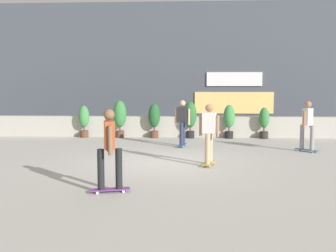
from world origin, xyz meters
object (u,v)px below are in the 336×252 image
(potted_plant_0, at_px, (84,119))
(potted_plant_1, at_px, (120,116))
(potted_plant_3, at_px, (190,117))
(skater_foreground, at_px, (307,124))
(skater_far_left, at_px, (110,147))
(skater_by_wall_left, at_px, (182,121))
(potted_plant_2, at_px, (154,118))
(potted_plant_4, at_px, (229,119))
(potted_plant_5, at_px, (264,121))
(skater_mid_plaza, at_px, (209,131))

(potted_plant_0, height_order, potted_plant_1, potted_plant_1)
(potted_plant_3, relative_size, skater_foreground, 0.92)
(potted_plant_3, distance_m, skater_far_left, 9.09)
(potted_plant_1, relative_size, skater_by_wall_left, 0.95)
(potted_plant_2, bearing_deg, potted_plant_3, 0.00)
(potted_plant_4, distance_m, potted_plant_5, 1.48)
(potted_plant_0, xyz_separation_m, potted_plant_1, (1.57, 0.00, 0.16))
(skater_far_left, distance_m, skater_mid_plaza, 3.63)
(potted_plant_3, relative_size, potted_plant_4, 1.09)
(potted_plant_0, bearing_deg, skater_far_left, -71.82)
(potted_plant_5, bearing_deg, potted_plant_1, 180.00)
(potted_plant_1, bearing_deg, potted_plant_3, 0.00)
(potted_plant_5, xyz_separation_m, skater_far_left, (-4.80, -8.94, 0.20))
(potted_plant_1, relative_size, skater_far_left, 0.95)
(potted_plant_0, relative_size, skater_mid_plaza, 0.82)
(potted_plant_5, relative_size, skater_mid_plaza, 0.78)
(potted_plant_0, relative_size, potted_plant_1, 0.86)
(potted_plant_0, distance_m, skater_by_wall_left, 4.99)
(potted_plant_0, bearing_deg, potted_plant_2, -0.00)
(potted_plant_0, xyz_separation_m, potted_plant_3, (4.61, 0.00, 0.13))
(potted_plant_0, bearing_deg, potted_plant_5, -0.00)
(potted_plant_4, bearing_deg, potted_plant_5, -0.00)
(potted_plant_5, bearing_deg, potted_plant_3, 180.00)
(skater_far_left, bearing_deg, potted_plant_4, 69.60)
(potted_plant_3, xyz_separation_m, skater_mid_plaza, (0.48, -6.01, 0.03))
(potted_plant_0, distance_m, skater_far_left, 9.41)
(skater_mid_plaza, bearing_deg, potted_plant_3, 94.56)
(potted_plant_3, bearing_deg, skater_far_left, -100.59)
(potted_plant_0, bearing_deg, skater_mid_plaza, -49.77)
(potted_plant_1, xyz_separation_m, skater_by_wall_left, (2.74, -2.52, -0.00))
(potted_plant_2, distance_m, potted_plant_4, 3.20)
(skater_mid_plaza, bearing_deg, potted_plant_1, 120.33)
(skater_mid_plaza, height_order, skater_by_wall_left, same)
(potted_plant_5, relative_size, skater_foreground, 0.78)
(potted_plant_1, xyz_separation_m, potted_plant_5, (6.17, -0.00, -0.20))
(skater_far_left, bearing_deg, potted_plant_3, 79.41)
(potted_plant_2, distance_m, skater_mid_plaza, 6.34)
(potted_plant_1, xyz_separation_m, potted_plant_4, (4.69, 0.00, -0.12))
(skater_far_left, bearing_deg, potted_plant_2, 89.20)
(skater_by_wall_left, bearing_deg, skater_far_left, -102.07)
(skater_foreground, bearing_deg, potted_plant_4, 122.59)
(potted_plant_5, bearing_deg, skater_mid_plaza, -113.79)
(potted_plant_4, relative_size, skater_foreground, 0.84)
(potted_plant_0, height_order, skater_by_wall_left, skater_by_wall_left)
(potted_plant_2, height_order, skater_mid_plaza, skater_mid_plaza)
(potted_plant_3, relative_size, skater_mid_plaza, 0.92)
(potted_plant_0, distance_m, potted_plant_4, 6.26)
(skater_mid_plaza, bearing_deg, potted_plant_4, 78.94)
(potted_plant_2, bearing_deg, potted_plant_0, 180.00)
(potted_plant_0, bearing_deg, skater_by_wall_left, -30.35)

